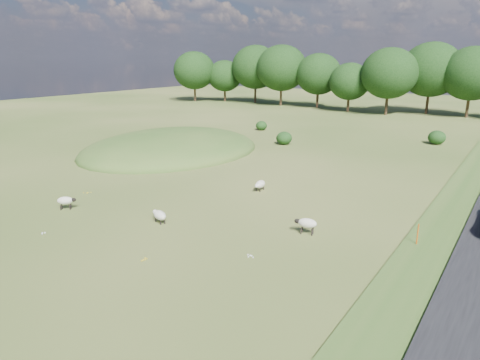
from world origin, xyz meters
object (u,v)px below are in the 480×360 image
(sheep_0, at_px, (66,201))
(sheep_3, at_px, (307,223))
(sheep_2, at_px, (159,215))
(marker_post, at_px, (417,235))
(sheep_1, at_px, (260,184))

(sheep_0, xyz_separation_m, sheep_3, (14.16, 4.98, 0.04))
(sheep_2, bearing_deg, marker_post, -141.40)
(marker_post, bearing_deg, sheep_3, -161.84)
(marker_post, distance_m, sheep_3, 5.58)
(sheep_1, xyz_separation_m, sheep_3, (6.19, -5.25, 0.16))
(sheep_1, height_order, sheep_2, sheep_1)
(marker_post, relative_size, sheep_3, 0.93)
(sheep_3, bearing_deg, marker_post, -174.16)
(marker_post, xyz_separation_m, sheep_0, (-19.47, -6.72, -0.01))
(marker_post, xyz_separation_m, sheep_1, (-11.49, 3.51, -0.13))
(sheep_2, bearing_deg, sheep_0, 32.36)
(sheep_0, height_order, sheep_2, sheep_0)
(marker_post, relative_size, sheep_2, 0.90)
(sheep_1, distance_m, sheep_2, 8.67)
(marker_post, xyz_separation_m, sheep_2, (-13.04, -5.02, -0.14))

